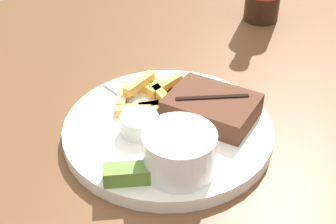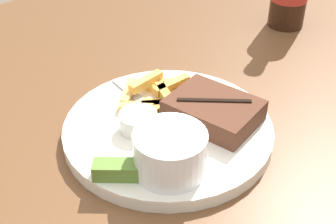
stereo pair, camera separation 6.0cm
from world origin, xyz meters
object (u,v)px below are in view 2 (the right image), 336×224
object	(u,v)px
pickle_spear	(118,170)
steak_portion	(214,110)
coleslaw_cup	(170,150)
dipping_sauce_cup	(138,121)
dinner_plate	(168,130)
knife_utensil	(185,113)
fork_utensil	(138,98)

from	to	relation	value
pickle_spear	steak_portion	bearing A→B (deg)	87.71
coleslaw_cup	dipping_sauce_cup	distance (m)	0.09
dinner_plate	dipping_sauce_cup	world-z (taller)	dipping_sauce_cup
dipping_sauce_cup	pickle_spear	bearing A→B (deg)	-57.40
dinner_plate	knife_utensil	size ratio (longest dim) A/B	1.68
pickle_spear	knife_utensil	distance (m)	0.14
coleslaw_cup	dipping_sauce_cup	xyz separation A→B (m)	(-0.08, 0.02, -0.01)
coleslaw_cup	pickle_spear	bearing A→B (deg)	-123.42
dinner_plate	pickle_spear	distance (m)	0.11
knife_utensil	pickle_spear	bearing A→B (deg)	-155.86
steak_portion	pickle_spear	xyz separation A→B (m)	(-0.01, -0.16, -0.00)
dinner_plate	steak_portion	world-z (taller)	steak_portion
dipping_sauce_cup	pickle_spear	world-z (taller)	dipping_sauce_cup
coleslaw_cup	fork_utensil	bearing A→B (deg)	151.97
dipping_sauce_cup	pickle_spear	distance (m)	0.09
dinner_plate	coleslaw_cup	distance (m)	0.09
coleslaw_cup	fork_utensil	size ratio (longest dim) A/B	0.63
fork_utensil	dinner_plate	bearing A→B (deg)	0.00
dipping_sauce_cup	steak_portion	bearing A→B (deg)	57.25
pickle_spear	dinner_plate	bearing A→B (deg)	104.62
pickle_spear	knife_utensil	world-z (taller)	pickle_spear
fork_utensil	steak_portion	bearing A→B (deg)	29.18
dipping_sauce_cup	knife_utensil	bearing A→B (deg)	72.22
steak_portion	knife_utensil	world-z (taller)	steak_portion
coleslaw_cup	pickle_spear	distance (m)	0.06
knife_utensil	fork_utensil	bearing A→B (deg)	118.74
dipping_sauce_cup	knife_utensil	xyz separation A→B (m)	(0.02, 0.07, -0.01)
steak_portion	pickle_spear	distance (m)	0.16
steak_portion	pickle_spear	size ratio (longest dim) A/B	2.18
steak_portion	knife_utensil	distance (m)	0.04
dinner_plate	fork_utensil	distance (m)	0.07
steak_portion	dipping_sauce_cup	distance (m)	0.10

